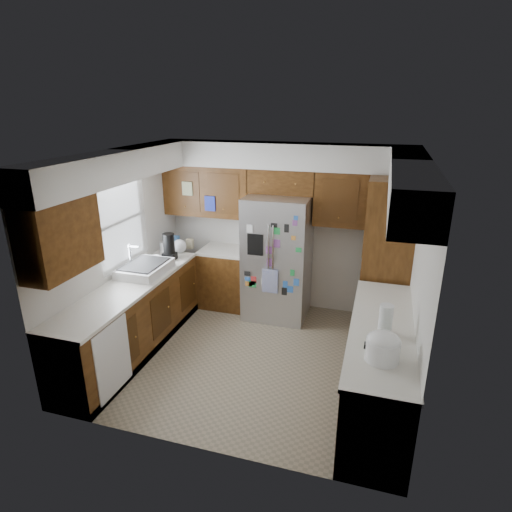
# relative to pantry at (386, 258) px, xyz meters

# --- Properties ---
(floor) EXTENTS (3.60, 3.60, 0.00)m
(floor) POSITION_rel_pantry_xyz_m (-1.50, -1.15, -1.07)
(floor) COLOR gray
(floor) RESTS_ON ground
(room_shell) EXTENTS (3.64, 3.24, 2.52)m
(room_shell) POSITION_rel_pantry_xyz_m (-1.61, -0.79, 0.75)
(room_shell) COLOR silver
(room_shell) RESTS_ON ground
(left_counter_run) EXTENTS (1.36, 3.20, 0.92)m
(left_counter_run) POSITION_rel_pantry_xyz_m (-2.86, -1.12, -0.65)
(left_counter_run) COLOR #3A200B
(left_counter_run) RESTS_ON ground
(right_counter_run) EXTENTS (0.63, 2.25, 0.92)m
(right_counter_run) POSITION_rel_pantry_xyz_m (0.00, -1.62, -0.65)
(right_counter_run) COLOR #3A200B
(right_counter_run) RESTS_ON ground
(pantry) EXTENTS (0.60, 0.90, 2.15)m
(pantry) POSITION_rel_pantry_xyz_m (0.00, 0.00, 0.00)
(pantry) COLOR #3A200B
(pantry) RESTS_ON ground
(fridge) EXTENTS (0.90, 0.79, 1.80)m
(fridge) POSITION_rel_pantry_xyz_m (-1.50, 0.05, -0.17)
(fridge) COLOR #ACACB1
(fridge) RESTS_ON ground
(bridge_cabinet) EXTENTS (0.96, 0.34, 0.35)m
(bridge_cabinet) POSITION_rel_pantry_xyz_m (-1.50, 0.28, 0.90)
(bridge_cabinet) COLOR #3A200B
(bridge_cabinet) RESTS_ON fridge
(fridge_top_items) EXTENTS (0.71, 0.31, 0.29)m
(fridge_top_items) POSITION_rel_pantry_xyz_m (-1.68, 0.26, 1.20)
(fridge_top_items) COLOR #1B389E
(fridge_top_items) RESTS_ON bridge_cabinet
(sink_assembly) EXTENTS (0.52, 0.70, 0.37)m
(sink_assembly) POSITION_rel_pantry_xyz_m (-3.00, -1.05, -0.09)
(sink_assembly) COLOR white
(sink_assembly) RESTS_ON left_counter_run
(left_counter_clutter) EXTENTS (0.36, 0.79, 0.38)m
(left_counter_clutter) POSITION_rel_pantry_xyz_m (-2.97, -0.31, -0.02)
(left_counter_clutter) COLOR black
(left_counter_clutter) RESTS_ON left_counter_run
(rice_cooker) EXTENTS (0.30, 0.29, 0.26)m
(rice_cooker) POSITION_rel_pantry_xyz_m (-0.00, -2.23, -0.02)
(rice_cooker) COLOR white
(rice_cooker) RESTS_ON right_counter_run
(paper_towel) EXTENTS (0.13, 0.13, 0.29)m
(paper_towel) POSITION_rel_pantry_xyz_m (0.01, -1.75, -0.01)
(paper_towel) COLOR white
(paper_towel) RESTS_ON right_counter_run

